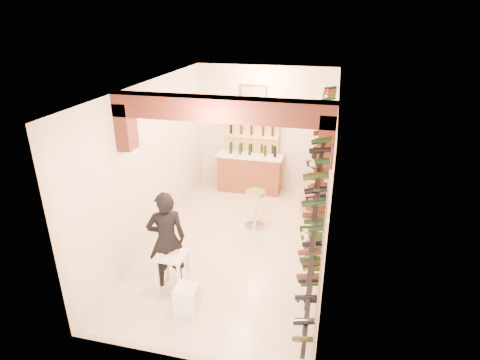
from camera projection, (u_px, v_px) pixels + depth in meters
The scene contains 11 objects.
ground at pixel (237, 244), 8.11m from camera, with size 6.00×6.00×0.00m, color beige.
room_shell at pixel (233, 143), 6.99m from camera, with size 3.52×6.02×3.21m.
wine_rack at pixel (318, 181), 7.17m from camera, with size 0.32×5.70×2.56m.
back_counter at pixel (250, 172), 10.33m from camera, with size 1.70×0.62×1.29m.
back_shelving at pixel (252, 146), 10.30m from camera, with size 1.40×0.31×2.73m.
tasting_table at pixel (172, 260), 6.59m from camera, with size 0.49×0.49×0.85m.
white_stool at pixel (187, 298), 6.23m from camera, with size 0.35×0.35×0.44m, color white.
person at pixel (167, 240), 6.60m from camera, with size 0.64×0.42×1.76m, color black.
chrome_barstool at pixel (255, 207), 8.56m from camera, with size 0.44×0.44×0.86m.
crate_lower at pixel (312, 208), 9.23m from camera, with size 0.52×0.36×0.31m, color tan.
crate_upper at pixel (313, 197), 9.12m from camera, with size 0.50×0.35×0.29m, color tan.
Camera 1 is at (1.69, -6.73, 4.39)m, focal length 29.57 mm.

